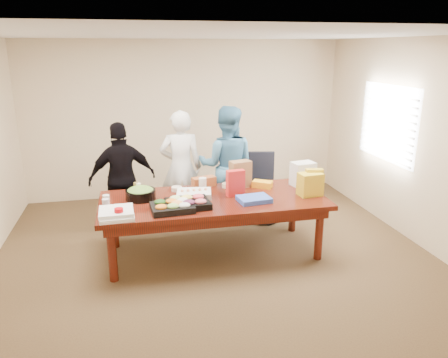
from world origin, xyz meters
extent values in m
cube|color=#47301E|center=(0.00, 0.00, -0.01)|extent=(5.50, 5.00, 0.02)
cube|color=white|center=(0.00, 0.00, 2.71)|extent=(5.50, 5.00, 0.02)
cube|color=beige|center=(0.00, 2.50, 1.35)|extent=(5.50, 0.04, 2.70)
cube|color=beige|center=(0.00, -2.50, 1.35)|extent=(5.50, 0.04, 2.70)
cube|color=beige|center=(2.75, 0.00, 1.35)|extent=(0.04, 5.00, 2.70)
cube|color=white|center=(2.72, 0.60, 1.50)|extent=(0.03, 1.40, 1.10)
cube|color=beige|center=(2.68, 0.60, 1.50)|extent=(0.04, 1.36, 1.00)
cube|color=#4C1C0F|center=(0.00, 0.00, 0.38)|extent=(2.80, 1.20, 0.75)
cube|color=black|center=(0.96, 0.94, 0.50)|extent=(0.60, 0.60, 0.99)
imported|color=white|center=(-0.26, 1.15, 0.85)|extent=(0.66, 0.47, 1.71)
imported|color=teal|center=(0.41, 1.03, 0.88)|extent=(1.01, 0.88, 1.76)
imported|color=black|center=(-1.11, 0.96, 0.80)|extent=(0.99, 0.55, 1.59)
cube|color=black|center=(-0.55, -0.32, 0.79)|extent=(0.51, 0.41, 0.07)
cube|color=black|center=(-0.35, -0.24, 0.79)|extent=(0.53, 0.43, 0.08)
cube|color=white|center=(-0.23, 0.11, 0.79)|extent=(0.47, 0.39, 0.07)
cylinder|color=black|center=(-0.89, 0.16, 0.81)|extent=(0.37, 0.37, 0.12)
cube|color=blue|center=(0.47, -0.22, 0.78)|extent=(0.41, 0.33, 0.06)
cube|color=red|center=(0.30, 0.04, 0.92)|extent=(0.24, 0.13, 0.33)
cube|color=gold|center=(1.30, -0.09, 0.91)|extent=(0.23, 0.12, 0.33)
cube|color=#C04920|center=(0.31, 0.21, 0.89)|extent=(0.19, 0.09, 0.29)
cylinder|color=silver|center=(-0.07, 0.39, 0.83)|extent=(0.10, 0.10, 0.16)
cylinder|color=gold|center=(0.34, 0.34, 0.84)|extent=(0.07, 0.07, 0.18)
cylinder|color=brown|center=(-0.94, 0.30, 0.84)|extent=(0.06, 0.06, 0.18)
cylinder|color=#F2F4C8|center=(-0.91, 0.28, 0.84)|extent=(0.07, 0.07, 0.17)
cube|color=#FCAB1A|center=(0.73, 0.29, 0.79)|extent=(0.30, 0.27, 0.09)
cube|color=#954B25|center=(-0.03, 0.51, 0.81)|extent=(0.34, 0.21, 0.13)
cube|color=brown|center=(0.45, 0.38, 0.93)|extent=(0.30, 0.22, 0.36)
cylinder|color=#BA050C|center=(-1.14, -0.47, 0.81)|extent=(0.11, 0.11, 0.13)
cylinder|color=silver|center=(-1.30, -0.07, 0.81)|extent=(0.10, 0.10, 0.11)
cylinder|color=white|center=(-1.30, 0.08, 0.81)|extent=(0.09, 0.09, 0.11)
cube|color=white|center=(-1.17, -0.40, 0.77)|extent=(0.39, 0.39, 0.04)
cube|color=white|center=(-1.17, -0.38, 0.81)|extent=(0.38, 0.38, 0.04)
cylinder|color=silver|center=(0.78, 0.42, 0.76)|extent=(0.27, 0.27, 0.01)
cylinder|color=beige|center=(0.66, 0.45, 0.76)|extent=(0.25, 0.25, 0.01)
cylinder|color=beige|center=(0.27, 0.39, 0.78)|extent=(0.18, 0.18, 0.06)
cylinder|color=beige|center=(-0.41, 0.39, 0.78)|extent=(0.17, 0.17, 0.06)
cube|color=white|center=(1.30, 0.26, 0.91)|extent=(0.33, 0.27, 0.32)
cube|color=gold|center=(1.23, -0.15, 0.90)|extent=(0.31, 0.23, 0.29)
camera|label=1|loc=(-0.97, -5.03, 2.56)|focal=34.71mm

